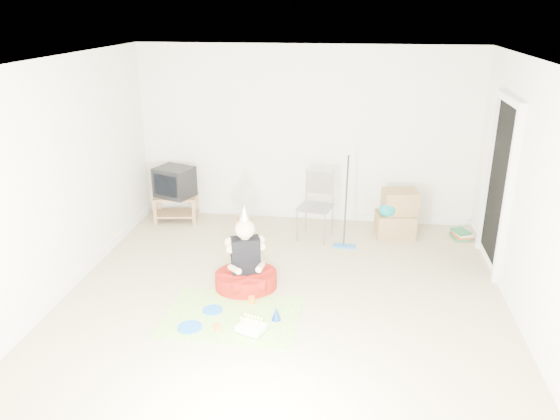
# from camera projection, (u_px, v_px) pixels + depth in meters

# --- Properties ---
(ground) EXTENTS (5.00, 5.00, 0.00)m
(ground) POSITION_uv_depth(u_px,v_px,m) (284.00, 297.00, 6.19)
(ground) COLOR tan
(ground) RESTS_ON ground
(doorway_recess) EXTENTS (0.02, 0.90, 2.05)m
(doorway_recess) POSITION_uv_depth(u_px,v_px,m) (499.00, 188.00, 6.62)
(doorway_recess) COLOR black
(doorway_recess) RESTS_ON ground
(tv_stand) EXTENTS (0.69, 0.48, 0.40)m
(tv_stand) POSITION_uv_depth(u_px,v_px,m) (176.00, 206.00, 8.29)
(tv_stand) COLOR #926741
(tv_stand) RESTS_ON ground
(crt_tv) EXTENTS (0.64, 0.58, 0.45)m
(crt_tv) POSITION_uv_depth(u_px,v_px,m) (175.00, 182.00, 8.15)
(crt_tv) COLOR black
(crt_tv) RESTS_ON tv_stand
(folding_chair) EXTENTS (0.52, 0.51, 0.97)m
(folding_chair) POSITION_uv_depth(u_px,v_px,m) (315.00, 207.00, 7.58)
(folding_chair) COLOR gray
(folding_chair) RESTS_ON ground
(cardboard_boxes) EXTENTS (0.60, 0.49, 0.68)m
(cardboard_boxes) POSITION_uv_depth(u_px,v_px,m) (397.00, 215.00, 7.70)
(cardboard_boxes) COLOR olive
(cardboard_boxes) RESTS_ON ground
(floor_mop) EXTENTS (0.30, 0.40, 1.20)m
(floor_mop) POSITION_uv_depth(u_px,v_px,m) (345.00, 230.00, 7.36)
(floor_mop) COLOR blue
(floor_mop) RESTS_ON ground
(book_pile) EXTENTS (0.28, 0.32, 0.13)m
(book_pile) POSITION_uv_depth(u_px,v_px,m) (461.00, 234.00, 7.73)
(book_pile) COLOR #236B3E
(book_pile) RESTS_ON ground
(seated_woman) EXTENTS (0.91, 0.91, 1.03)m
(seated_woman) POSITION_uv_depth(u_px,v_px,m) (246.00, 270.00, 6.31)
(seated_woman) COLOR #A4180F
(seated_woman) RESTS_ON ground
(party_mat) EXTENTS (1.46, 1.07, 0.01)m
(party_mat) POSITION_uv_depth(u_px,v_px,m) (232.00, 316.00, 5.80)
(party_mat) COLOR #FA3492
(party_mat) RESTS_ON ground
(birthday_cake) EXTENTS (0.33, 0.29, 0.14)m
(birthday_cake) POSITION_uv_depth(u_px,v_px,m) (251.00, 328.00, 5.51)
(birthday_cake) COLOR white
(birthday_cake) RESTS_ON party_mat
(blue_plate_near) EXTENTS (0.29, 0.29, 0.01)m
(blue_plate_near) POSITION_uv_depth(u_px,v_px,m) (213.00, 310.00, 5.90)
(blue_plate_near) COLOR blue
(blue_plate_near) RESTS_ON party_mat
(blue_plate_far) EXTENTS (0.29, 0.29, 0.01)m
(blue_plate_far) POSITION_uv_depth(u_px,v_px,m) (190.00, 327.00, 5.58)
(blue_plate_far) COLOR blue
(blue_plate_far) RESTS_ON party_mat
(orange_cup_near) EXTENTS (0.09, 0.09, 0.08)m
(orange_cup_near) POSITION_uv_depth(u_px,v_px,m) (252.00, 300.00, 6.03)
(orange_cup_near) COLOR orange
(orange_cup_near) RESTS_ON party_mat
(orange_cup_far) EXTENTS (0.08, 0.08, 0.07)m
(orange_cup_far) POSITION_uv_depth(u_px,v_px,m) (217.00, 327.00, 5.54)
(orange_cup_far) COLOR orange
(orange_cup_far) RESTS_ON party_mat
(blue_party_hat) EXTENTS (0.11, 0.11, 0.15)m
(blue_party_hat) POSITION_uv_depth(u_px,v_px,m) (276.00, 313.00, 5.70)
(blue_party_hat) COLOR #1A3FB6
(blue_party_hat) RESTS_ON party_mat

